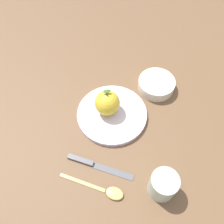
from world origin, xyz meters
name	(u,v)px	position (x,y,z in m)	size (l,w,h in m)	color
ground_plane	(108,122)	(0.00, 0.00, 0.00)	(2.40, 2.40, 0.00)	brown
dinner_plate	(112,114)	(0.02, -0.01, 0.01)	(0.22, 0.22, 0.01)	silver
apple	(109,103)	(0.03, 0.00, 0.05)	(0.08, 0.08, 0.09)	gold
side_bowl	(156,84)	(0.12, -0.17, 0.02)	(0.12, 0.12, 0.04)	silver
cup	(163,184)	(-0.22, -0.13, 0.04)	(0.07, 0.07, 0.08)	#B2C6B2
knife	(94,165)	(-0.14, 0.05, 0.00)	(0.09, 0.19, 0.01)	#59595E
spoon	(106,191)	(-0.22, 0.02, 0.01)	(0.09, 0.17, 0.01)	#D8B766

